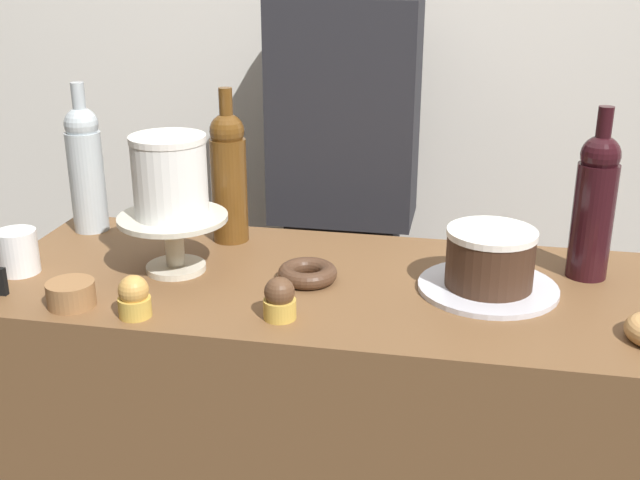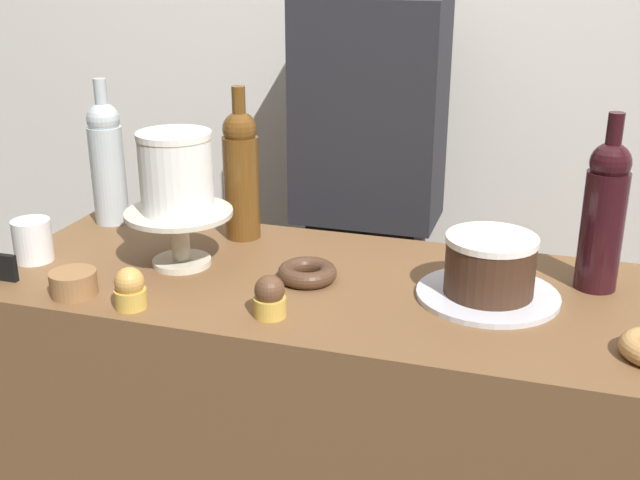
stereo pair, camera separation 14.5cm
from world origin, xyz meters
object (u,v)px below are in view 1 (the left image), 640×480
object	(u,v)px
donut_chocolate	(308,273)
barista_figure	(344,220)
chocolate_round_cake	(490,258)
wine_bottle_dark_red	(594,204)
wine_bottle_clear	(86,167)
cookie_stack	(71,294)
cupcake_chocolate	(280,299)
coffee_cup_ceramic	(18,252)
wine_bottle_amber	(229,175)
white_layer_cake	(170,176)
cake_stand_pedestal	(174,233)
cupcake_caramel	(134,297)

from	to	relation	value
donut_chocolate	barista_figure	world-z (taller)	barista_figure
chocolate_round_cake	wine_bottle_dark_red	world-z (taller)	wine_bottle_dark_red
wine_bottle_clear	cookie_stack	size ratio (longest dim) A/B	3.87
donut_chocolate	barista_figure	xyz separation A→B (m)	(-0.03, 0.59, -0.10)
wine_bottle_clear	barista_figure	bearing A→B (deg)	38.68
cupcake_chocolate	coffee_cup_ceramic	distance (m)	0.55
wine_bottle_clear	donut_chocolate	xyz separation A→B (m)	(0.53, -0.19, -0.13)
cookie_stack	coffee_cup_ceramic	bearing A→B (deg)	145.18
wine_bottle_clear	wine_bottle_dark_red	bearing A→B (deg)	-3.32
cupcake_chocolate	barista_figure	distance (m)	0.76
coffee_cup_ceramic	wine_bottle_clear	bearing A→B (deg)	84.99
wine_bottle_dark_red	wine_bottle_amber	xyz separation A→B (m)	(-0.72, 0.06, 0.00)
wine_bottle_amber	barista_figure	bearing A→B (deg)	66.22
wine_bottle_dark_red	coffee_cup_ceramic	xyz separation A→B (m)	(-1.07, -0.19, -0.10)
cupcake_chocolate	cookie_stack	bearing A→B (deg)	-176.58
white_layer_cake	cupcake_chocolate	xyz separation A→B (m)	(0.25, -0.16, -0.16)
barista_figure	donut_chocolate	bearing A→B (deg)	-87.08
chocolate_round_cake	barista_figure	distance (m)	0.69
donut_chocolate	white_layer_cake	bearing A→B (deg)	179.60
wine_bottle_dark_red	wine_bottle_clear	distance (m)	1.05
wine_bottle_amber	donut_chocolate	size ratio (longest dim) A/B	2.91
chocolate_round_cake	cookie_stack	distance (m)	0.75
coffee_cup_ceramic	cupcake_chocolate	bearing A→B (deg)	-10.13
cake_stand_pedestal	chocolate_round_cake	size ratio (longest dim) A/B	1.30
white_layer_cake	cupcake_caramel	distance (m)	0.26
wine_bottle_dark_red	coffee_cup_ceramic	distance (m)	1.09
wine_bottle_amber	donut_chocolate	xyz separation A→B (m)	(0.21, -0.19, -0.13)
wine_bottle_clear	chocolate_round_cake	bearing A→B (deg)	-10.88
cupcake_chocolate	donut_chocolate	distance (m)	0.16
cupcake_chocolate	wine_bottle_amber	bearing A→B (deg)	119.07
wine_bottle_dark_red	donut_chocolate	xyz separation A→B (m)	(-0.52, -0.13, -0.13)
cupcake_caramel	barista_figure	size ratio (longest dim) A/B	0.05
wine_bottle_clear	cupcake_caramel	bearing A→B (deg)	-55.01
chocolate_round_cake	barista_figure	bearing A→B (deg)	122.60
wine_bottle_amber	cookie_stack	world-z (taller)	wine_bottle_amber
cake_stand_pedestal	cupcake_chocolate	bearing A→B (deg)	-33.48
wine_bottle_amber	cupcake_caramel	bearing A→B (deg)	-97.12
white_layer_cake	coffee_cup_ceramic	xyz separation A→B (m)	(-0.29, -0.07, -0.15)
wine_bottle_amber	coffee_cup_ceramic	size ratio (longest dim) A/B	3.83
cake_stand_pedestal	wine_bottle_dark_red	bearing A→B (deg)	9.26
chocolate_round_cake	coffee_cup_ceramic	xyz separation A→B (m)	(-0.89, -0.09, -0.02)
wine_bottle_clear	cupcake_chocolate	xyz separation A→B (m)	(0.52, -0.35, -0.11)
donut_chocolate	barista_figure	bearing A→B (deg)	92.92
white_layer_cake	barista_figure	distance (m)	0.69
wine_bottle_clear	barista_figure	size ratio (longest dim) A/B	0.20
white_layer_cake	barista_figure	bearing A→B (deg)	68.51
wine_bottle_dark_red	cookie_stack	size ratio (longest dim) A/B	3.87
cupcake_caramel	donut_chocolate	size ratio (longest dim) A/B	0.66
wine_bottle_clear	donut_chocolate	world-z (taller)	wine_bottle_clear
wine_bottle_dark_red	wine_bottle_amber	size ratio (longest dim) A/B	1.00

